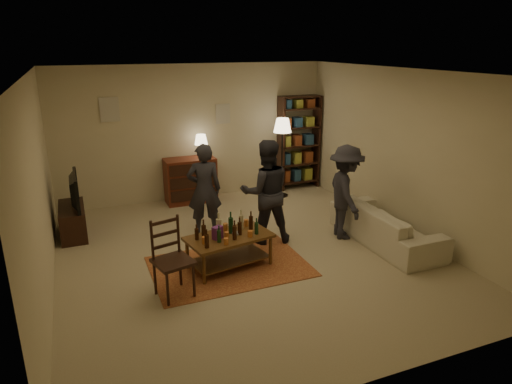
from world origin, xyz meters
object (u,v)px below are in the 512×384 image
dresser (191,179)px  person_by_sofa (345,192)px  coffee_table (228,240)px  tv_stand (72,213)px  sofa (386,225)px  person_right (266,192)px  person_left (204,190)px  floor_lamp (282,131)px  dining_chair (171,255)px  bookshelf (299,142)px

dresser → person_by_sofa: size_ratio=0.88×
coffee_table → tv_stand: size_ratio=1.22×
sofa → person_right: bearing=66.4°
coffee_table → person_left: person_left is taller
coffee_table → person_left: bearing=88.5°
dresser → person_left: (-0.19, -1.67, 0.30)m
tv_stand → floor_lamp: floor_lamp is taller
dining_chair → sofa: 3.54m
tv_stand → sofa: (4.64, -2.20, -0.08)m
dining_chair → floor_lamp: 4.33m
floor_lamp → person_by_sofa: (0.05, -2.30, -0.61)m
tv_stand → dresser: size_ratio=0.78×
dining_chair → tv_stand: 2.74m
dresser → person_by_sofa: 3.29m
person_right → dining_chair: bearing=41.8°
tv_stand → bookshelf: size_ratio=0.52×
coffee_table → person_left: size_ratio=0.83×
bookshelf → floor_lamp: bookshelf is taller
sofa → bookshelf: bearing=-0.8°
person_right → person_left: bearing=-28.9°
dresser → floor_lamp: (1.84, -0.36, 0.91)m
dining_chair → person_left: 1.99m
dining_chair → person_right: 2.07m
dresser → bookshelf: (2.44, 0.07, 0.56)m
person_left → person_right: size_ratio=0.92×
dining_chair → floor_lamp: size_ratio=0.63×
dining_chair → coffee_table: bearing=10.5°
person_left → person_by_sofa: (2.08, -1.00, 0.00)m
coffee_table → sofa: bearing=-2.8°
sofa → person_right: size_ratio=1.24×
dining_chair → person_left: (0.94, 1.74, 0.23)m
bookshelf → floor_lamp: 0.82m
tv_stand → bookshelf: bookshelf is taller
sofa → person_by_sofa: size_ratio=1.34×
floor_lamp → person_left: bearing=-147.2°
sofa → dining_chair: bearing=94.8°
sofa → person_by_sofa: person_by_sofa is taller
sofa → person_by_sofa: (-0.50, 0.44, 0.47)m
bookshelf → dresser: bearing=-178.4°
coffee_table → floor_lamp: bearing=51.8°
person_right → floor_lamp: bearing=-110.9°
bookshelf → floor_lamp: (-0.60, -0.43, 0.35)m
dresser → person_right: bearing=-75.0°
bookshelf → person_left: bookshelf is taller
dining_chair → person_right: (1.76, 1.06, 0.29)m
coffee_table → person_left: 1.36m
person_by_sofa → bookshelf: bearing=3.3°
floor_lamp → person_left: size_ratio=1.06×
dresser → tv_stand: bearing=-157.9°
coffee_table → person_by_sofa: bearing=8.5°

